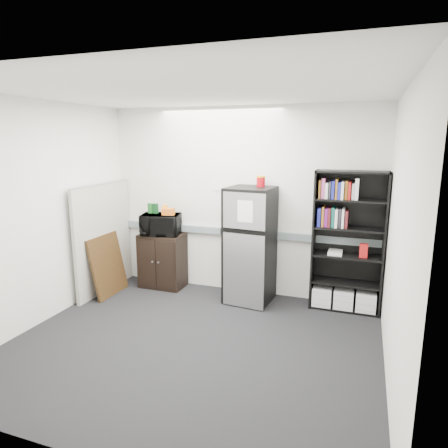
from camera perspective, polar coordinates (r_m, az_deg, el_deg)
name	(u,v)px	position (r m, az deg, el deg)	size (l,w,h in m)	color
floor	(193,344)	(4.65, -4.47, -16.73)	(4.00, 4.00, 0.00)	black
wall_back	(240,202)	(5.79, 2.34, 3.18)	(4.00, 0.02, 2.70)	silver
wall_right	(398,242)	(3.84, 23.64, -2.33)	(0.02, 3.50, 2.70)	silver
wall_left	(39,214)	(5.31, -24.87, 1.28)	(0.02, 3.50, 2.70)	silver
ceiling	(188,91)	(4.11, -5.11, 18.45)	(4.00, 3.50, 0.02)	white
electrical_raceway	(239,232)	(5.85, 2.21, -1.22)	(3.92, 0.05, 0.10)	slate
wall_note	(217,187)	(5.87, -0.94, 5.28)	(0.14, 0.00, 0.10)	white
bookshelf	(348,243)	(5.45, 17.26, -2.60)	(0.90, 0.34, 1.85)	black
cubicle_partition	(104,238)	(6.16, -16.80, -1.90)	(0.06, 1.30, 1.62)	#ABA498
cabinet	(163,261)	(6.22, -8.77, -5.19)	(0.66, 0.44, 0.83)	black
microwave	(161,224)	(6.07, -9.01, -0.07)	(0.57, 0.38, 0.31)	black
snack_box_a	(150,208)	(6.14, -10.48, 2.23)	(0.07, 0.05, 0.15)	#195A20
snack_box_b	(156,209)	(6.10, -9.74, 2.19)	(0.07, 0.05, 0.15)	#0C3415
snack_box_c	(165,209)	(6.03, -8.44, 2.07)	(0.07, 0.05, 0.14)	orange
snack_bag	(168,212)	(5.95, -7.96, 1.76)	(0.18, 0.10, 0.10)	orange
refrigerator	(250,245)	(5.53, 3.71, -3.05)	(0.66, 0.68, 1.61)	black
coffee_can	(261,180)	(5.47, 5.29, 6.22)	(0.12, 0.12, 0.17)	#AC0710
framed_poster	(108,265)	(6.08, -16.26, -5.64)	(0.21, 0.69, 0.88)	black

